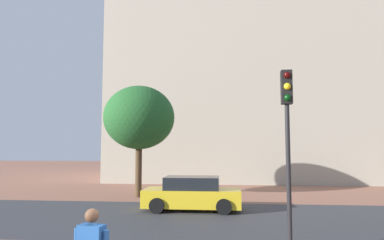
# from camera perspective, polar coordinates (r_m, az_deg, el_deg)

# --- Properties ---
(ground_plane) EXTENTS (120.00, 120.00, 0.00)m
(ground_plane) POSITION_cam_1_polar(r_m,az_deg,el_deg) (15.10, 1.04, -15.04)
(ground_plane) COLOR #93604C
(street_asphalt_strip) EXTENTS (120.00, 7.39, 0.00)m
(street_asphalt_strip) POSITION_cam_1_polar(r_m,az_deg,el_deg) (13.70, 0.54, -16.08)
(street_asphalt_strip) COLOR #38383D
(street_asphalt_strip) RESTS_ON ground_plane
(landmark_building) EXTENTS (23.60, 15.50, 35.54)m
(landmark_building) POSITION_cam_1_polar(r_m,az_deg,el_deg) (34.10, 8.66, 7.57)
(landmark_building) COLOR #B2A893
(landmark_building) RESTS_ON ground_plane
(car_yellow) EXTENTS (4.20, 1.95, 1.45)m
(car_yellow) POSITION_cam_1_polar(r_m,az_deg,el_deg) (15.21, 0.01, -12.31)
(car_yellow) COLOR gold
(car_yellow) RESTS_ON ground_plane
(traffic_light_pole) EXTENTS (0.28, 0.34, 4.74)m
(traffic_light_pole) POSITION_cam_1_polar(r_m,az_deg,el_deg) (9.25, 15.69, -0.69)
(traffic_light_pole) COLOR black
(traffic_light_pole) RESTS_ON ground_plane
(tree_curb_far) EXTENTS (4.01, 4.01, 6.26)m
(tree_curb_far) POSITION_cam_1_polar(r_m,az_deg,el_deg) (19.58, -8.83, 0.36)
(tree_curb_far) COLOR #4C3823
(tree_curb_far) RESTS_ON ground_plane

